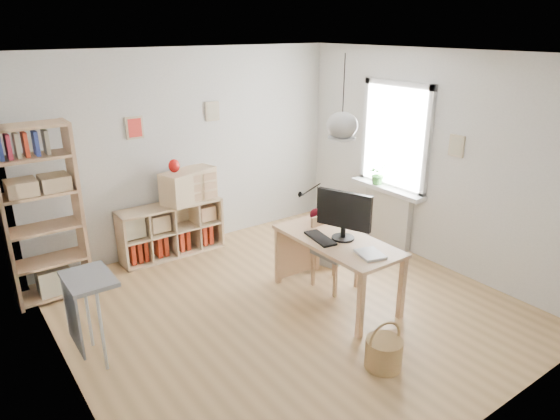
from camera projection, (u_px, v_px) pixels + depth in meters
ground at (288, 308)px, 5.54m from camera, size 4.50×4.50×0.00m
room_shell at (342, 125)px, 5.03m from camera, size 4.50×4.50×4.50m
window_unit at (396, 137)px, 6.68m from camera, size 0.07×1.16×1.46m
radiator at (387, 217)px, 7.06m from camera, size 0.10×0.80×0.80m
windowsill at (387, 189)px, 6.88m from camera, size 0.22×1.20×0.06m
desk at (337, 247)px, 5.50m from camera, size 0.70×1.50×0.75m
cube_shelf at (169, 233)px, 6.76m from camera, size 1.40×0.38×0.72m
tall_bookshelf at (40, 208)px, 5.42m from camera, size 0.80×0.38×2.00m
side_table at (83, 297)px, 4.46m from camera, size 0.40×0.55×0.85m
chair at (332, 247)px, 5.88m from camera, size 0.46×0.46×0.87m
wicker_basket at (384, 352)px, 4.54m from camera, size 0.34×0.34×0.47m
storage_chest at (330, 246)px, 6.67m from camera, size 0.66×0.71×0.54m
monitor at (344, 213)px, 5.36m from camera, size 0.29×0.60×0.54m
keyboard at (320, 238)px, 5.45m from camera, size 0.24×0.47×0.02m
task_lamp at (308, 199)px, 5.89m from camera, size 0.38×0.14×0.40m
yarn_ball at (316, 215)px, 5.95m from camera, size 0.15×0.15×0.15m
paper_tray at (370, 254)px, 5.06m from camera, size 0.30×0.34×0.03m
drawer_chest at (189, 185)px, 6.68m from camera, size 0.81×0.54×0.43m
red_vase at (174, 166)px, 6.47m from camera, size 0.15×0.15×0.18m
potted_plant at (378, 174)px, 6.94m from camera, size 0.33×0.30×0.29m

